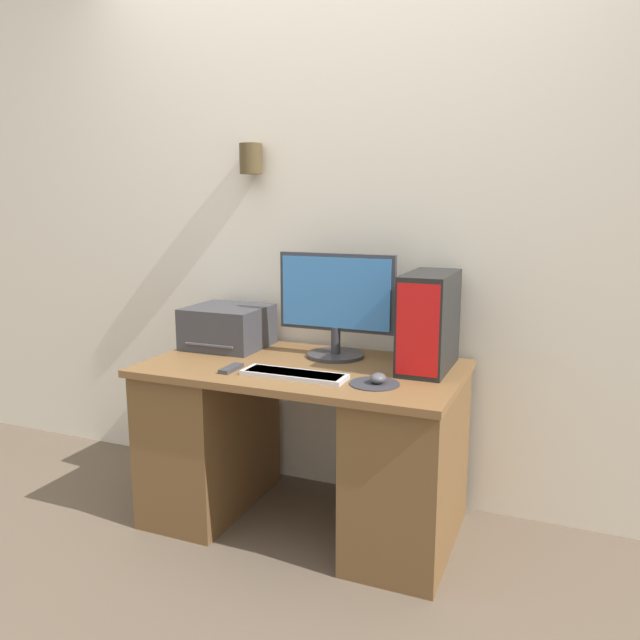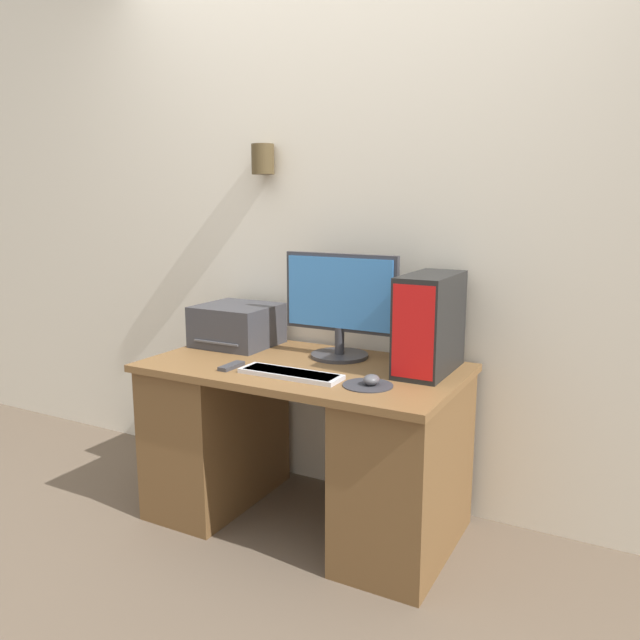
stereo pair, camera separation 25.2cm
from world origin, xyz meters
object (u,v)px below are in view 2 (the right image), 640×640
Objects in this scene: monitor at (340,302)px; remote_control at (231,366)px; computer_tower at (430,323)px; printer at (237,325)px; keyboard at (291,374)px; mouse at (371,380)px.

remote_control is at bearing -129.86° from monitor.
printer is at bearing 178.57° from computer_tower.
computer_tower is (0.41, -0.04, -0.05)m from monitor.
keyboard is 0.27m from remote_control.
monitor is 0.49m from mouse.
computer_tower is 0.82m from remote_control.
keyboard is (-0.04, -0.36, -0.24)m from monitor.
remote_control is at bearing -176.04° from mouse.
computer_tower is at bearing -1.43° from printer.
monitor is 1.25× the size of keyboard.
monitor is 1.34× the size of computer_tower.
monitor is 7.35× the size of mouse.
keyboard is 0.33m from mouse.
computer_tower reaches higher than printer.
keyboard is at bearing -95.57° from monitor.
monitor is at bearing 174.49° from computer_tower.
computer_tower is at bearing 35.40° from keyboard.
mouse is 0.18× the size of computer_tower.
monitor is 0.42m from computer_tower.
mouse is (0.29, -0.33, -0.22)m from monitor.
printer is 2.63× the size of remote_control.
monitor is at bearing 131.82° from mouse.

